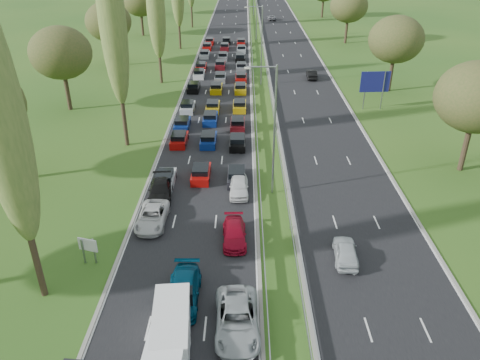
{
  "coord_description": "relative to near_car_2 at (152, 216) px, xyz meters",
  "views": [
    {
      "loc": [
        1.84,
        4.98,
        21.5
      ],
      "look_at": [
        1.5,
        42.67,
        1.5
      ],
      "focal_mm": 35.0,
      "sensor_mm": 36.0,
      "label": 1
    }
  ],
  "objects": [
    {
      "name": "ground",
      "position": [
        10.22,
        42.36,
        -0.72
      ],
      "size": [
        260.0,
        260.0,
        0.0
      ],
      "primitive_type": "plane",
      "color": "#27531A",
      "rests_on": "ground"
    },
    {
      "name": "near_carriageway",
      "position": [
        3.47,
        44.86,
        -0.72
      ],
      "size": [
        10.5,
        215.0,
        0.04
      ],
      "primitive_type": "cube",
      "color": "black",
      "rests_on": "ground"
    },
    {
      "name": "far_carriageway",
      "position": [
        16.97,
        44.86,
        -0.72
      ],
      "size": [
        10.5,
        215.0,
        0.04
      ],
      "primitive_type": "cube",
      "color": "black",
      "rests_on": "ground"
    },
    {
      "name": "central_reservation",
      "position": [
        10.22,
        44.86,
        -0.17
      ],
      "size": [
        2.36,
        215.0,
        0.32
      ],
      "color": "gray",
      "rests_on": "ground"
    },
    {
      "name": "lamp_columns",
      "position": [
        10.22,
        40.36,
        5.28
      ],
      "size": [
        0.18,
        140.18,
        12.0
      ],
      "color": "gray",
      "rests_on": "ground"
    },
    {
      "name": "poplar_row",
      "position": [
        -5.78,
        30.53,
        11.67
      ],
      "size": [
        2.8,
        127.8,
        22.44
      ],
      "color": "#2D2116",
      "rests_on": "ground"
    },
    {
      "name": "woodland_left",
      "position": [
        -16.28,
        24.99,
        6.96
      ],
      "size": [
        8.0,
        166.0,
        11.1
      ],
      "color": "#2D2116",
      "rests_on": "ground"
    },
    {
      "name": "woodland_right",
      "position": [
        29.72,
        29.03,
        6.96
      ],
      "size": [
        8.0,
        153.0,
        11.1
      ],
      "color": "#2D2116",
      "rests_on": "ground"
    },
    {
      "name": "traffic_queue_fill",
      "position": [
        3.44,
        39.7,
        -0.28
      ],
      "size": [
        8.98,
        68.62,
        0.8
      ],
      "color": "#B2B7BC",
      "rests_on": "ground"
    },
    {
      "name": "near_car_2",
      "position": [
        0.0,
        0.0,
        0.0
      ],
      "size": [
        2.39,
        5.05,
        1.4
      ],
      "primitive_type": "imported",
      "rotation": [
        0.0,
        0.0,
        -0.01
      ],
      "color": "silver",
      "rests_on": "near_carriageway"
    },
    {
      "name": "near_car_3",
      "position": [
        -0.04,
        4.48,
        0.03
      ],
      "size": [
        2.43,
        5.16,
        1.46
      ],
      "primitive_type": "imported",
      "rotation": [
        0.0,
        0.0,
        0.08
      ],
      "color": "black",
      "rests_on": "near_carriageway"
    },
    {
      "name": "near_car_7",
      "position": [
        3.65,
        -9.12,
        0.05
      ],
      "size": [
        2.11,
        5.18,
        1.5
      ],
      "primitive_type": "imported",
      "rotation": [
        0.0,
        0.0,
        0.0
      ],
      "color": "#053752",
      "rests_on": "near_carriageway"
    },
    {
      "name": "near_car_10",
      "position": [
        7.19,
        -11.67,
        0.1
      ],
      "size": [
        2.86,
        5.83,
        1.59
      ],
      "primitive_type": "imported",
      "rotation": [
        0.0,
        0.0,
        0.04
      ],
      "color": "#A1A7AA",
      "rests_on": "near_carriageway"
    },
    {
      "name": "near_car_11",
      "position": [
        6.84,
        -2.34,
        -0.05
      ],
      "size": [
        2.02,
        4.56,
        1.3
      ],
      "primitive_type": "imported",
      "rotation": [
        0.0,
        0.0,
        0.04
      ],
      "color": "maroon",
      "rests_on": "near_carriageway"
    },
    {
      "name": "near_car_12",
      "position": [
        7.11,
        5.23,
        0.04
      ],
      "size": [
        1.79,
        4.34,
        1.47
      ],
      "primitive_type": "imported",
      "rotation": [
        0.0,
        0.0,
        0.01
      ],
      "color": "white",
      "rests_on": "near_carriageway"
    },
    {
      "name": "far_car_0",
      "position": [
        15.1,
        -4.67,
        0.0
      ],
      "size": [
        1.98,
        4.24,
        1.4
      ],
      "primitive_type": "imported",
      "rotation": [
        0.0,
        0.0,
        3.06
      ],
      "color": "silver",
      "rests_on": "far_carriageway"
    },
    {
      "name": "far_car_1",
      "position": [
        18.74,
        44.02,
        0.02
      ],
      "size": [
        1.64,
        4.37,
        1.43
      ],
      "primitive_type": "imported",
      "rotation": [
        0.0,
        0.0,
        3.11
      ],
      "color": "black",
      "rests_on": "far_carriageway"
    },
    {
      "name": "far_car_2",
      "position": [
        15.06,
        102.57,
        -0.03
      ],
      "size": [
        2.32,
        4.86,
        1.34
      ],
      "primitive_type": "imported",
      "rotation": [
        0.0,
        0.0,
        3.16
      ],
      "color": "slate",
      "rests_on": "far_carriageway"
    },
    {
      "name": "white_van_rear",
      "position": [
        3.38,
        -12.38,
        0.38
      ],
      "size": [
        2.1,
        5.35,
        2.15
      ],
      "rotation": [
        0.0,
        0.0,
        0.09
      ],
      "color": "white",
      "rests_on": "near_carriageway"
    },
    {
      "name": "info_sign",
      "position": [
        -3.68,
        -5.22,
        0.65
      ],
      "size": [
        1.47,
        0.52,
        2.1
      ],
      "color": "gray",
      "rests_on": "ground"
    },
    {
      "name": "direction_sign",
      "position": [
        25.12,
        28.95,
        2.85
      ],
      "size": [
        4.0,
        0.4,
        5.2
      ],
      "color": "gray",
      "rests_on": "ground"
    }
  ]
}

